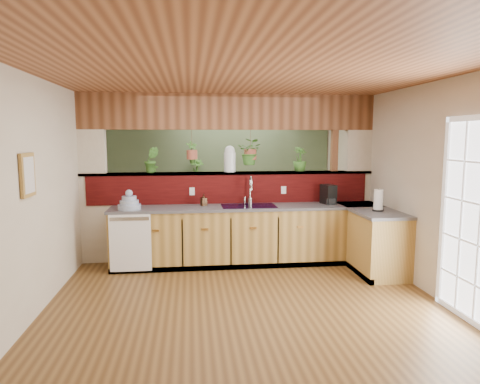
{
  "coord_description": "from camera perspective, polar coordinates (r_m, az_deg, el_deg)",
  "views": [
    {
      "loc": [
        -0.62,
        -5.37,
        1.93
      ],
      "look_at": [
        0.09,
        0.7,
        1.15
      ],
      "focal_mm": 32.0,
      "sensor_mm": 36.0,
      "label": 1
    }
  ],
  "objects": [
    {
      "name": "coffee_maker",
      "position": [
        6.8,
        11.72,
        -0.41
      ],
      "size": [
        0.16,
        0.27,
        0.3
      ],
      "rotation": [
        0.0,
        0.0,
        0.21
      ],
      "color": "black",
      "rests_on": "countertop"
    },
    {
      "name": "wall_left",
      "position": [
        5.66,
        -23.85,
        0.26
      ],
      "size": [
        0.02,
        7.0,
        2.6
      ],
      "primitive_type": "cube",
      "color": "beige",
      "rests_on": "ground"
    },
    {
      "name": "wall_back",
      "position": [
        8.91,
        -2.64,
        3.22
      ],
      "size": [
        4.6,
        0.02,
        2.6
      ],
      "primitive_type": "cube",
      "color": "beige",
      "rests_on": "ground"
    },
    {
      "name": "shelf_plant_b",
      "position": [
        8.65,
        -5.82,
        2.73
      ],
      "size": [
        0.39,
        0.39,
        0.53
      ],
      "primitive_type": "imported",
      "rotation": [
        0.0,
        0.0,
        0.42
      ],
      "color": "#356924",
      "rests_on": "shelving_console"
    },
    {
      "name": "countertop",
      "position": [
        6.58,
        6.38,
        -5.79
      ],
      "size": [
        4.14,
        1.52,
        0.9
      ],
      "color": "olive",
      "rests_on": "ground"
    },
    {
      "name": "pass_through_partition",
      "position": [
        6.79,
        -1.11,
        1.02
      ],
      "size": [
        4.6,
        0.21,
        2.6
      ],
      "color": "beige",
      "rests_on": "ground"
    },
    {
      "name": "sage_backwall",
      "position": [
        8.89,
        -2.63,
        3.21
      ],
      "size": [
        4.55,
        0.02,
        2.55
      ],
      "primitive_type": "cube",
      "color": "#546A48",
      "rests_on": "ground"
    },
    {
      "name": "ledge_plant_left",
      "position": [
        6.75,
        -11.71,
        4.23
      ],
      "size": [
        0.23,
        0.2,
        0.4
      ],
      "primitive_type": "imported",
      "rotation": [
        0.0,
        0.0,
        0.09
      ],
      "color": "#356924",
      "rests_on": "pass_through_ledge"
    },
    {
      "name": "shelf_plant_a",
      "position": [
        8.68,
        -11.57,
        2.35
      ],
      "size": [
        0.26,
        0.2,
        0.44
      ],
      "primitive_type": "imported",
      "rotation": [
        0.0,
        0.0,
        0.22
      ],
      "color": "#356924",
      "rests_on": "shelving_console"
    },
    {
      "name": "navy_sink",
      "position": [
        6.5,
        1.16,
        -2.55
      ],
      "size": [
        0.82,
        0.5,
        0.18
      ],
      "color": "black",
      "rests_on": "countertop"
    },
    {
      "name": "dish_stack",
      "position": [
        6.36,
        -14.55,
        -1.47
      ],
      "size": [
        0.33,
        0.33,
        0.29
      ],
      "color": "#8E9DB8",
      "rests_on": "countertop"
    },
    {
      "name": "ground",
      "position": [
        5.74,
        -0.04,
        -12.38
      ],
      "size": [
        4.6,
        7.0,
        0.01
      ],
      "primitive_type": "cube",
      "color": "brown",
      "rests_on": "ground"
    },
    {
      "name": "pass_through_ledge",
      "position": [
        6.77,
        -1.36,
        2.53
      ],
      "size": [
        4.6,
        0.21,
        0.04
      ],
      "primitive_type": "cube",
      "color": "brown",
      "rests_on": "ground"
    },
    {
      "name": "french_door",
      "position": [
        5.07,
        28.33,
        -3.61
      ],
      "size": [
        0.06,
        1.02,
        2.16
      ],
      "primitive_type": "cube",
      "color": "white",
      "rests_on": "ground"
    },
    {
      "name": "hanging_plant_a",
      "position": [
        6.72,
        -6.44,
        6.25
      ],
      "size": [
        0.22,
        0.19,
        0.47
      ],
      "color": "brown",
      "rests_on": "header_beam"
    },
    {
      "name": "shelving_console",
      "position": [
        8.74,
        -7.92,
        -2.21
      ],
      "size": [
        1.5,
        0.57,
        0.97
      ],
      "primitive_type": "cube",
      "rotation": [
        0.0,
        0.0,
        -0.13
      ],
      "color": "black",
      "rests_on": "ground"
    },
    {
      "name": "faucet",
      "position": [
        6.61,
        1.38,
        0.41
      ],
      "size": [
        0.19,
        0.2,
        0.45
      ],
      "color": "#B7B7B2",
      "rests_on": "countertop"
    },
    {
      "name": "soap_dispenser",
      "position": [
        6.51,
        -4.86,
        -1.05
      ],
      "size": [
        0.11,
        0.11,
        0.18
      ],
      "primitive_type": "imported",
      "rotation": [
        0.0,
        0.0,
        0.39
      ],
      "color": "#342113",
      "rests_on": "countertop"
    },
    {
      "name": "wall_right",
      "position": [
        6.15,
        21.78,
        0.87
      ],
      "size": [
        0.02,
        7.0,
        2.6
      ],
      "primitive_type": "cube",
      "color": "beige",
      "rests_on": "ground"
    },
    {
      "name": "ledge_plant_right",
      "position": [
        6.95,
        7.98,
        4.37
      ],
      "size": [
        0.29,
        0.29,
        0.39
      ],
      "primitive_type": "imported",
      "rotation": [
        0.0,
        0.0,
        0.42
      ],
      "color": "#356924",
      "rests_on": "pass_through_ledge"
    },
    {
      "name": "ceiling",
      "position": [
        5.45,
        -0.05,
        14.34
      ],
      "size": [
        4.6,
        7.0,
        0.01
      ],
      "primitive_type": "cube",
      "color": "brown",
      "rests_on": "ground"
    },
    {
      "name": "dishwasher",
      "position": [
        6.27,
        -14.42,
        -6.56
      ],
      "size": [
        0.58,
        0.03,
        0.82
      ],
      "color": "white",
      "rests_on": "ground"
    },
    {
      "name": "glass_jar",
      "position": [
        6.76,
        -1.38,
        4.44
      ],
      "size": [
        0.19,
        0.19,
        0.41
      ],
      "color": "silver",
      "rests_on": "pass_through_ledge"
    },
    {
      "name": "floor_plant",
      "position": [
        7.96,
        0.95,
        -4.0
      ],
      "size": [
        0.84,
        0.79,
        0.75
      ],
      "primitive_type": "imported",
      "rotation": [
        0.0,
        0.0,
        -0.37
      ],
      "color": "#356924",
      "rests_on": "ground"
    },
    {
      "name": "wall_front",
      "position": [
        2.07,
        11.38,
        -10.64
      ],
      "size": [
        4.6,
        0.02,
        2.6
      ],
      "primitive_type": "cube",
      "color": "beige",
      "rests_on": "ground"
    },
    {
      "name": "hanging_plant_b",
      "position": [
        6.79,
        1.39,
        6.88
      ],
      "size": [
        0.47,
        0.44,
        0.53
      ],
      "color": "brown",
      "rests_on": "header_beam"
    },
    {
      "name": "header_beam",
      "position": [
        6.76,
        -1.39,
        10.62
      ],
      "size": [
        4.6,
        0.15,
        0.55
      ],
      "primitive_type": "cube",
      "color": "brown",
      "rests_on": "ground"
    },
    {
      "name": "paper_towel",
      "position": [
        6.33,
        17.96,
        -1.09
      ],
      "size": [
        0.15,
        0.15,
        0.33
      ],
      "color": "black",
      "rests_on": "countertop"
    },
    {
      "name": "framed_print",
      "position": [
        4.87,
        -26.44,
        2.03
      ],
      "size": [
        0.04,
        0.35,
        0.45
      ],
      "color": "olive",
      "rests_on": "wall_left"
    }
  ]
}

